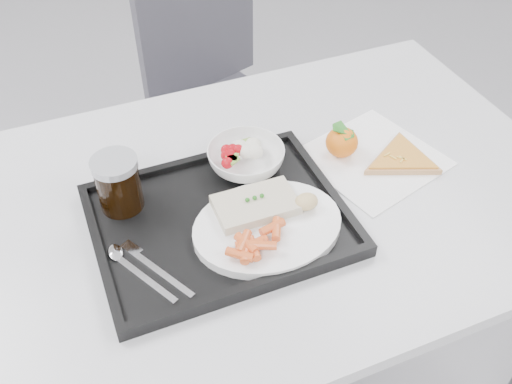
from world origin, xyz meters
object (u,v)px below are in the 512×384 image
object	(u,v)px
table	(267,216)
salad_bowl	(246,159)
tray	(220,221)
cola_glass	(118,183)
pizza_slice	(402,159)
chair	(212,85)
tangerine	(342,142)
dinner_plate	(267,227)

from	to	relation	value
table	salad_bowl	xyz separation A→B (m)	(-0.02, 0.07, 0.11)
table	tray	xyz separation A→B (m)	(-0.12, -0.05, 0.08)
cola_glass	pizza_slice	size ratio (longest dim) A/B	0.54
cola_glass	pizza_slice	xyz separation A→B (m)	(0.56, -0.08, -0.06)
table	pizza_slice	bearing A→B (deg)	-4.82
tray	salad_bowl	xyz separation A→B (m)	(0.10, 0.11, 0.03)
tray	salad_bowl	world-z (taller)	salad_bowl
tray	cola_glass	xyz separation A→B (m)	(-0.15, 0.10, 0.06)
table	cola_glass	xyz separation A→B (m)	(-0.27, 0.06, 0.14)
chair	salad_bowl	bearing A→B (deg)	-102.24
table	tangerine	world-z (taller)	tangerine
tray	table	bearing A→B (deg)	21.92
tray	dinner_plate	world-z (taller)	dinner_plate
cola_glass	table	bearing A→B (deg)	-11.83
table	pizza_slice	xyz separation A→B (m)	(0.29, -0.02, 0.08)
tray	pizza_slice	world-z (taller)	tray
table	chair	xyz separation A→B (m)	(0.12, 0.71, -0.15)
chair	dinner_plate	bearing A→B (deg)	-101.58
tangerine	dinner_plate	bearing A→B (deg)	-146.91
table	tray	bearing A→B (deg)	-158.08
salad_bowl	cola_glass	xyz separation A→B (m)	(-0.25, -0.01, 0.03)
salad_bowl	tray	bearing A→B (deg)	-130.71
tray	salad_bowl	distance (m)	0.15
tangerine	chair	bearing A→B (deg)	95.34
table	tray	size ratio (longest dim) A/B	2.67
tray	cola_glass	size ratio (longest dim) A/B	4.17
table	cola_glass	world-z (taller)	cola_glass
chair	cola_glass	bearing A→B (deg)	-120.86
chair	salad_bowl	distance (m)	0.70
chair	cola_glass	world-z (taller)	chair
chair	pizza_slice	size ratio (longest dim) A/B	4.62
chair	dinner_plate	distance (m)	0.87
cola_glass	tangerine	xyz separation A→B (m)	(0.45, -0.01, -0.04)
table	tangerine	size ratio (longest dim) A/B	14.75
tray	cola_glass	distance (m)	0.20
dinner_plate	pizza_slice	bearing A→B (deg)	13.67
salad_bowl	tangerine	world-z (taller)	tangerine
tray	tangerine	distance (m)	0.31
table	cola_glass	distance (m)	0.31
cola_glass	tangerine	bearing A→B (deg)	-1.57
dinner_plate	chair	bearing A→B (deg)	78.42
chair	tray	bearing A→B (deg)	-107.38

